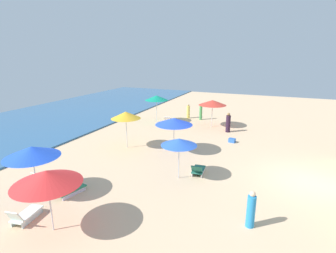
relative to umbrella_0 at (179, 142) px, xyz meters
name	(u,v)px	position (x,y,z in m)	size (l,w,h in m)	color
ground_plane	(305,182)	(2.17, -6.25, -2.04)	(60.00, 60.00, 0.00)	#DEB88E
ocean	(3,132)	(2.17, 16.76, -1.98)	(60.00, 13.99, 0.12)	#326291
umbrella_0	(179,142)	(0.00, 0.00, 0.00)	(1.89, 1.89, 2.23)	silver
lounge_chair_0_0	(198,170)	(0.81, -0.84, -1.77)	(1.33, 0.70, 0.74)	silver
umbrella_1	(126,115)	(3.04, 5.06, 0.32)	(2.04, 2.04, 2.60)	silver
umbrella_2	(156,98)	(10.37, 6.19, 0.34)	(2.20, 2.20, 2.61)	silver
lounge_chair_2_0	(168,120)	(10.53, 5.04, -1.77)	(1.52, 0.91, 0.75)	silver
umbrella_3	(174,121)	(3.47, 1.66, 0.12)	(2.47, 2.47, 2.38)	silver
umbrella_4	(32,152)	(-4.26, 5.45, 0.15)	(2.44, 2.44, 2.44)	silver
lounge_chair_4_0	(45,178)	(-3.14, 6.19, -1.79)	(1.30, 0.67, 0.74)	silver
lounge_chair_4_1	(69,190)	(-3.63, 4.17, -1.81)	(1.61, 0.92, 0.61)	silver
umbrella_5	(47,177)	(-5.88, 2.84, 0.14)	(2.47, 2.47, 2.44)	silver
lounge_chair_5_0	(25,215)	(-5.91, 4.29, -1.77)	(1.45, 0.79, 0.79)	silver
umbrella_6	(213,103)	(10.81, 0.87, 0.19)	(2.46, 2.46, 2.46)	silver
beachgoer_0	(188,112)	(13.13, 3.90, -1.36)	(0.45, 0.45, 1.47)	#F0D25C
beachgoer_1	(201,112)	(13.01, 2.54, -1.27)	(0.40, 0.40, 1.59)	#46974F
beachgoer_2	(228,123)	(9.70, -0.81, -1.27)	(0.50, 0.50, 1.66)	#2D1A2D
beachgoer_3	(251,210)	(-2.76, -3.97, -1.33)	(0.38, 0.38, 1.51)	#2687CA
cooler_box_0	(232,140)	(7.08, -1.62, -1.89)	(0.47, 0.35, 0.30)	blue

